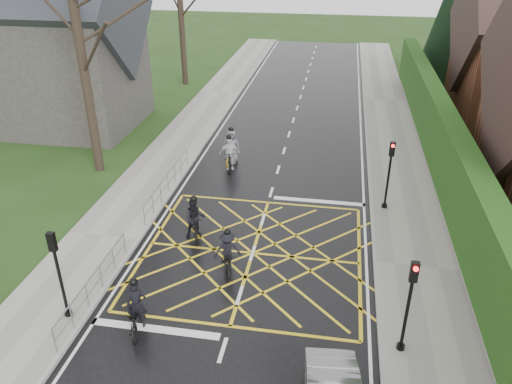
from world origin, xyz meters
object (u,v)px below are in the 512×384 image
(cyclist_lead, at_px, (231,151))
(cyclist_back, at_px, (195,222))
(cyclist_mid, at_px, (228,255))
(cyclist_front, at_px, (229,157))
(cyclist_rear, at_px, (137,312))

(cyclist_lead, bearing_deg, cyclist_back, -89.96)
(cyclist_mid, height_order, cyclist_front, cyclist_front)
(cyclist_front, height_order, cyclist_lead, cyclist_lead)
(cyclist_front, relative_size, cyclist_lead, 0.95)
(cyclist_rear, height_order, cyclist_back, cyclist_back)
(cyclist_back, xyz_separation_m, cyclist_mid, (1.73, -1.86, -0.08))
(cyclist_front, xyz_separation_m, cyclist_lead, (-0.07, 0.82, -0.00))
(cyclist_rear, distance_m, cyclist_back, 5.23)
(cyclist_back, distance_m, cyclist_lead, 7.27)
(cyclist_rear, distance_m, cyclist_front, 11.67)
(cyclist_back, relative_size, cyclist_lead, 0.94)
(cyclist_mid, distance_m, cyclist_front, 8.50)
(cyclist_mid, height_order, cyclist_lead, cyclist_lead)
(cyclist_back, bearing_deg, cyclist_mid, -67.33)
(cyclist_mid, distance_m, cyclist_lead, 9.31)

